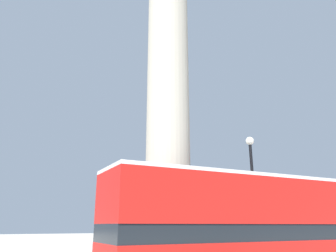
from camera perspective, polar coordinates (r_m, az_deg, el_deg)
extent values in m
cube|color=#ADA593|center=(15.53, 0.00, -19.57)|extent=(3.79, 3.79, 1.24)
cylinder|color=#ADA593|center=(18.68, 0.00, 16.93)|extent=(2.14, 2.14, 21.00)
cube|color=black|center=(12.59, 12.64, -17.58)|extent=(10.18, 3.02, 0.55)
cube|color=red|center=(12.61, 12.32, -12.72)|extent=(10.18, 3.07, 1.59)
cube|color=silver|center=(12.70, 12.08, -8.87)|extent=(10.18, 3.07, 0.12)
cylinder|color=black|center=(16.00, 14.94, -14.29)|extent=(0.14, 0.14, 6.32)
sphere|color=white|center=(16.46, 14.06, -2.55)|extent=(0.39, 0.39, 0.39)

